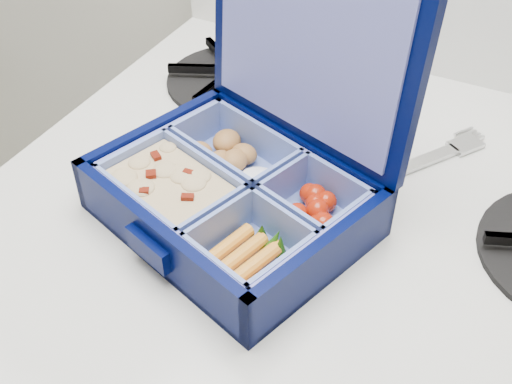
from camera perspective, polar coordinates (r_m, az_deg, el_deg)
The scene contains 3 objects.
bento_box at distance 0.52m, azimuth -2.21°, elevation -0.55°, with size 0.21×0.16×0.05m, color #000633, non-canonical shape.
burner_grate_rear at distance 0.71m, azimuth -1.82°, elevation 10.31°, with size 0.15×0.15×0.02m, color black.
fork at distance 0.59m, azimuth 11.92°, elevation 1.62°, with size 0.03×0.19×0.01m, color #B8B8B8, non-canonical shape.
Camera 1 is at (0.33, 1.28, 1.27)m, focal length 45.00 mm.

